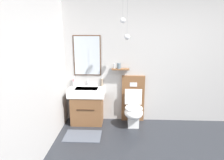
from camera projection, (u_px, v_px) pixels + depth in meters
wall_back at (164, 63)px, 4.14m from camera, size 4.43×0.65×2.50m
wall_left at (7, 95)px, 2.17m from camera, size 0.12×4.38×2.50m
bath_mat at (83, 136)px, 3.72m from camera, size 0.68×0.44×0.01m
vanity_sink_left at (87, 105)px, 4.18m from camera, size 0.74×0.45×0.77m
tap_on_left_sink at (88, 83)px, 4.23m from camera, size 0.03×0.13×0.11m
toilet at (133, 107)px, 4.13m from camera, size 0.48×0.62×1.00m
toothbrush_cup at (74, 83)px, 4.23m from camera, size 0.07×0.07×0.21m
soap_dispenser at (102, 82)px, 4.21m from camera, size 0.06×0.06×0.20m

